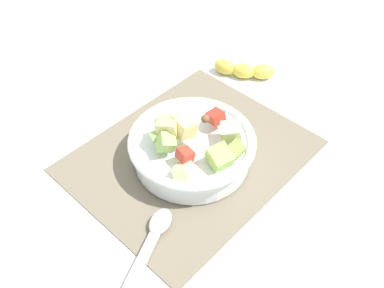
# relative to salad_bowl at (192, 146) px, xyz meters

# --- Properties ---
(ground_plane) EXTENTS (2.40, 2.40, 0.00)m
(ground_plane) POSITION_rel_salad_bowl_xyz_m (-0.01, -0.01, -0.04)
(ground_plane) COLOR silver
(placemat) EXTENTS (0.44, 0.36, 0.01)m
(placemat) POSITION_rel_salad_bowl_xyz_m (-0.01, -0.01, -0.04)
(placemat) COLOR #756B56
(placemat) RESTS_ON ground_plane
(salad_bowl) EXTENTS (0.24, 0.24, 0.12)m
(salad_bowl) POSITION_rel_salad_bowl_xyz_m (0.00, 0.00, 0.00)
(salad_bowl) COLOR white
(salad_bowl) RESTS_ON placemat
(serving_spoon) EXTENTS (0.21, 0.11, 0.01)m
(serving_spoon) POSITION_rel_salad_bowl_xyz_m (0.19, 0.08, -0.03)
(serving_spoon) COLOR #B7B7BC
(serving_spoon) RESTS_ON placemat
(banana_whole) EXTENTS (0.10, 0.14, 0.04)m
(banana_whole) POSITION_rel_salad_bowl_xyz_m (-0.29, -0.10, -0.02)
(banana_whole) COLOR yellow
(banana_whole) RESTS_ON ground_plane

